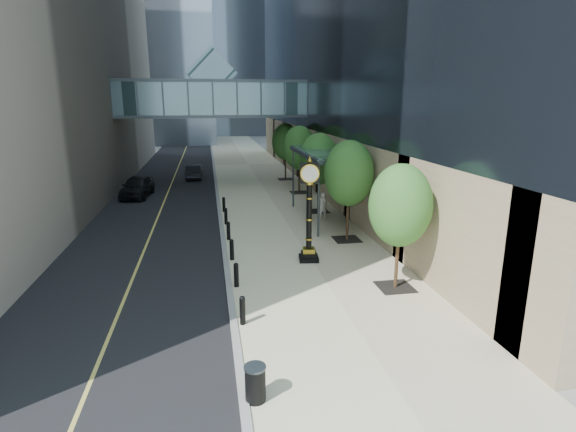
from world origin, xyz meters
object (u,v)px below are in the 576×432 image
object	(u,v)px
pedestrian	(322,206)
street_clock	(309,218)
trash_bin	(255,384)
car_near	(137,186)
car_far	(194,172)

from	to	relation	value
pedestrian	street_clock	bearing A→B (deg)	66.38
trash_bin	car_near	distance (m)	27.10
car_near	street_clock	bearing A→B (deg)	-52.53
trash_bin	pedestrian	xyz separation A→B (m)	(6.01, 16.79, 0.44)
pedestrian	car_far	world-z (taller)	pedestrian
street_clock	pedestrian	distance (m)	7.58
street_clock	trash_bin	bearing A→B (deg)	-101.88
pedestrian	car_far	distance (m)	19.33
car_near	car_far	world-z (taller)	car_near
trash_bin	pedestrian	bearing A→B (deg)	70.30
trash_bin	street_clock	bearing A→B (deg)	69.96
trash_bin	car_near	size ratio (longest dim) A/B	0.19
trash_bin	car_far	size ratio (longest dim) A/B	0.22
street_clock	car_near	world-z (taller)	street_clock
pedestrian	car_far	xyz separation A→B (m)	(-8.32, 17.45, -0.26)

